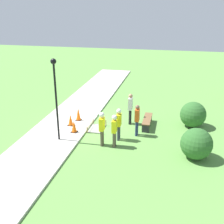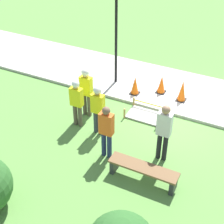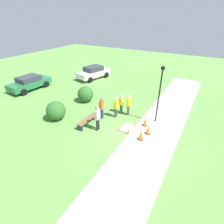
{
  "view_description": "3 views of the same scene",
  "coord_description": "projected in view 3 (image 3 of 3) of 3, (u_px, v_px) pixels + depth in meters",
  "views": [
    {
      "loc": [
        14.95,
        4.53,
        6.66
      ],
      "look_at": [
        0.9,
        1.36,
        1.13
      ],
      "focal_mm": 45.0,
      "sensor_mm": 36.0,
      "label": 1
    },
    {
      "loc": [
        -2.33,
        9.44,
        6.94
      ],
      "look_at": [
        1.47,
        1.85,
        0.88
      ],
      "focal_mm": 55.0,
      "sensor_mm": 36.0,
      "label": 2
    },
    {
      "loc": [
        -8.68,
        -3.83,
        7.27
      ],
      "look_at": [
        1.31,
        1.96,
        0.73
      ],
      "focal_mm": 28.0,
      "sensor_mm": 36.0,
      "label": 3
    }
  ],
  "objects": [
    {
      "name": "bystander_in_orange_shirt",
      "position": [
        102.0,
        107.0,
        13.4
      ],
      "size": [
        0.4,
        0.23,
        1.74
      ],
      "color": "navy",
      "rests_on": "ground_plane"
    },
    {
      "name": "traffic_cone_far_patch",
      "position": [
        148.0,
        130.0,
        11.78
      ],
      "size": [
        0.34,
        0.34,
        0.68
      ],
      "color": "black",
      "rests_on": "sidewalk"
    },
    {
      "name": "park_bench",
      "position": [
        87.0,
        121.0,
        12.91
      ],
      "size": [
        1.9,
        0.44,
        0.5
      ],
      "color": "#2D2D33",
      "rests_on": "ground_plane"
    },
    {
      "name": "parked_car_green",
      "position": [
        29.0,
        83.0,
        18.84
      ],
      "size": [
        4.5,
        2.26,
        1.45
      ],
      "rotation": [
        0.0,
        0.0,
        -0.06
      ],
      "color": "#236B3D",
      "rests_on": "ground_plane"
    },
    {
      "name": "bystander_in_gray_shirt",
      "position": [
        97.0,
        117.0,
        11.99
      ],
      "size": [
        0.4,
        0.24,
        1.86
      ],
      "color": "black",
      "rests_on": "ground_plane"
    },
    {
      "name": "worker_assistant",
      "position": [
        121.0,
        102.0,
        14.15
      ],
      "size": [
        0.4,
        0.24,
        1.69
      ],
      "color": "brown",
      "rests_on": "ground_plane"
    },
    {
      "name": "ground_plane",
      "position": [
        127.0,
        137.0,
        11.79
      ],
      "size": [
        60.0,
        60.0,
        0.0
      ],
      "primitive_type": "plane",
      "color": "#5B8E42"
    },
    {
      "name": "shrub_rounded_near",
      "position": [
        86.0,
        94.0,
        16.2
      ],
      "size": [
        1.46,
        1.46,
        1.46
      ],
      "color": "#2D6028",
      "rests_on": "ground_plane"
    },
    {
      "name": "parked_car_white",
      "position": [
        94.0,
        72.0,
        22.04
      ],
      "size": [
        4.64,
        2.76,
        1.53
      ],
      "rotation": [
        0.0,
        0.0,
        -0.24
      ],
      "color": "white",
      "rests_on": "ground_plane"
    },
    {
      "name": "shrub_rounded_mid",
      "position": [
        56.0,
        111.0,
        13.42
      ],
      "size": [
        1.48,
        1.48,
        1.48
      ],
      "color": "#2D6028",
      "rests_on": "ground_plane"
    },
    {
      "name": "sidewalk",
      "position": [
        149.0,
        144.0,
        11.09
      ],
      "size": [
        28.0,
        3.07,
        0.1
      ],
      "color": "#BCB7AD",
      "rests_on": "ground_plane"
    },
    {
      "name": "traffic_cone_sidewalk_edge",
      "position": [
        145.0,
        122.0,
        12.63
      ],
      "size": [
        0.34,
        0.34,
        0.69
      ],
      "color": "black",
      "rests_on": "sidewalk"
    },
    {
      "name": "worker_trainee",
      "position": [
        116.0,
        106.0,
        13.57
      ],
      "size": [
        0.4,
        0.25,
        1.73
      ],
      "color": "#383D47",
      "rests_on": "ground_plane"
    },
    {
      "name": "traffic_cone_near_patch",
      "position": [
        141.0,
        135.0,
        11.2
      ],
      "size": [
        0.34,
        0.34,
        0.79
      ],
      "color": "black",
      "rests_on": "sidewalk"
    },
    {
      "name": "wet_concrete_patch",
      "position": [
        127.0,
        128.0,
        12.65
      ],
      "size": [
        1.23,
        0.83,
        0.37
      ],
      "color": "gray",
      "rests_on": "ground_plane"
    },
    {
      "name": "lamppost_near",
      "position": [
        160.0,
        87.0,
        12.01
      ],
      "size": [
        0.28,
        0.28,
        4.2
      ],
      "color": "black",
      "rests_on": "sidewalk"
    },
    {
      "name": "worker_supervisor",
      "position": [
        128.0,
        103.0,
        13.85
      ],
      "size": [
        0.4,
        0.26,
        1.79
      ],
      "color": "brown",
      "rests_on": "ground_plane"
    }
  ]
}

